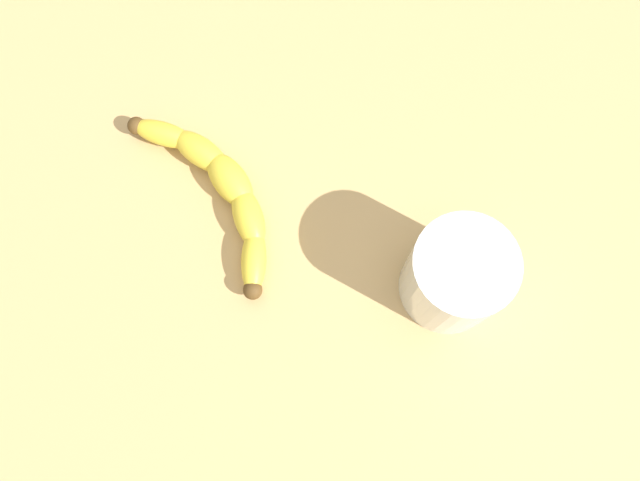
# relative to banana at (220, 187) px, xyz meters

# --- Properties ---
(wooden_tabletop) EXTENTS (1.20, 1.20, 0.03)m
(wooden_tabletop) POSITION_rel_banana_xyz_m (0.11, 0.00, -0.03)
(wooden_tabletop) COLOR tan
(wooden_tabletop) RESTS_ON ground
(banana) EXTENTS (0.19, 0.14, 0.03)m
(banana) POSITION_rel_banana_xyz_m (0.00, 0.00, 0.00)
(banana) COLOR yellow
(banana) RESTS_ON wooden_tabletop
(smoothie_glass) EXTENTS (0.09, 0.09, 0.10)m
(smoothie_glass) POSITION_rel_banana_xyz_m (0.24, -0.02, 0.03)
(smoothie_glass) COLOR silver
(smoothie_glass) RESTS_ON wooden_tabletop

